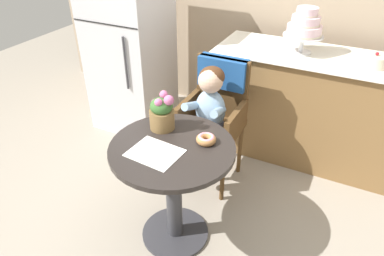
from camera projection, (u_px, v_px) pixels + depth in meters
name	position (u px, v px, depth m)	size (l,w,h in m)	color
ground_plane	(175.00, 233.00, 2.36)	(8.00, 8.00, 0.00)	gray
cafe_table	(173.00, 175.00, 2.09)	(0.72, 0.72, 0.72)	#282321
wicker_chair	(217.00, 103.00, 2.57)	(0.42, 0.45, 0.95)	brown
seated_child	(208.00, 108.00, 2.43)	(0.27, 0.32, 0.73)	#8CADCC
paper_napkin	(155.00, 153.00, 1.92)	(0.28, 0.22, 0.00)	white
donut_front	(206.00, 139.00, 1.99)	(0.11, 0.11, 0.05)	#AD7542
flower_vase	(162.00, 112.00, 2.08)	(0.16, 0.15, 0.24)	brown
display_counter	(309.00, 107.00, 2.89)	(1.56, 0.62, 0.90)	olive
tiered_cake_stand	(305.00, 26.00, 2.59)	(0.30, 0.30, 0.34)	silver
round_layer_cake	(375.00, 61.00, 2.45)	(0.17, 0.17, 0.11)	beige
refrigerator	(129.00, 39.00, 3.12)	(0.64, 0.63, 1.70)	silver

